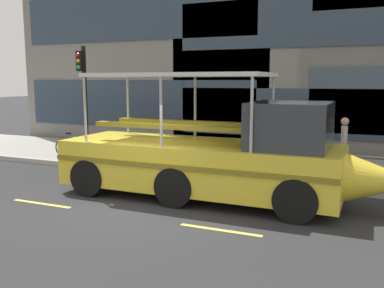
# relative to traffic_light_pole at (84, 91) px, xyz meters

# --- Properties ---
(ground_plane) EXTENTS (120.00, 120.00, 0.00)m
(ground_plane) POSITION_rel_traffic_light_pole_xyz_m (4.68, -3.92, -2.70)
(ground_plane) COLOR #2B2B2D
(sidewalk) EXTENTS (32.00, 4.80, 0.18)m
(sidewalk) POSITION_rel_traffic_light_pole_xyz_m (4.68, 1.68, -2.61)
(sidewalk) COLOR #99968E
(sidewalk) RESTS_ON ground_plane
(curb_edge) EXTENTS (32.00, 0.18, 0.18)m
(curb_edge) POSITION_rel_traffic_light_pole_xyz_m (4.68, -0.81, -2.61)
(curb_edge) COLOR #B2ADA3
(curb_edge) RESTS_ON ground_plane
(lane_centreline) EXTENTS (25.80, 0.12, 0.01)m
(lane_centreline) POSITION_rel_traffic_light_pole_xyz_m (4.68, -4.80, -2.69)
(lane_centreline) COLOR #DBD64C
(lane_centreline) RESTS_ON ground_plane
(curb_guardrail) EXTENTS (11.40, 0.09, 0.88)m
(curb_guardrail) POSITION_rel_traffic_light_pole_xyz_m (5.47, -0.47, -1.94)
(curb_guardrail) COLOR gray
(curb_guardrail) RESTS_ON sidewalk
(traffic_light_pole) EXTENTS (0.24, 0.46, 4.16)m
(traffic_light_pole) POSITION_rel_traffic_light_pole_xyz_m (0.00, 0.00, 0.00)
(traffic_light_pole) COLOR black
(traffic_light_pole) RESTS_ON sidewalk
(leaned_bicycle) EXTENTS (1.74, 0.46, 0.96)m
(leaned_bicycle) POSITION_rel_traffic_light_pole_xyz_m (-0.50, -0.09, -2.14)
(leaned_bicycle) COLOR black
(leaned_bicycle) RESTS_ON sidewalk
(duck_tour_boat) EXTENTS (9.17, 2.49, 3.28)m
(duck_tour_boat) POSITION_rel_traffic_light_pole_xyz_m (6.22, -2.61, -1.60)
(duck_tour_boat) COLOR yellow
(duck_tour_boat) RESTS_ON ground_plane
(pedestrian_near_bow) EXTENTS (0.24, 0.51, 1.78)m
(pedestrian_near_bow) POSITION_rel_traffic_light_pole_xyz_m (9.06, 1.08, -1.45)
(pedestrian_near_bow) COLOR #47423D
(pedestrian_near_bow) RESTS_ON sidewalk
(pedestrian_mid_left) EXTENTS (0.25, 0.46, 1.66)m
(pedestrian_mid_left) POSITION_rel_traffic_light_pole_xyz_m (6.43, 0.26, -1.52)
(pedestrian_mid_left) COLOR #47423D
(pedestrian_mid_left) RESTS_ON sidewalk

